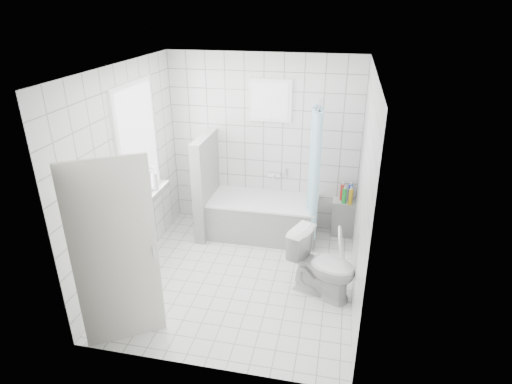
# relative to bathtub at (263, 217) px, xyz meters

# --- Properties ---
(ground) EXTENTS (3.00, 3.00, 0.00)m
(ground) POSITION_rel_bathtub_xyz_m (-0.08, -1.12, -0.29)
(ground) COLOR white
(ground) RESTS_ON ground
(ceiling) EXTENTS (3.00, 3.00, 0.00)m
(ceiling) POSITION_rel_bathtub_xyz_m (-0.08, -1.12, 2.31)
(ceiling) COLOR white
(ceiling) RESTS_ON ground
(wall_back) EXTENTS (2.80, 0.02, 2.60)m
(wall_back) POSITION_rel_bathtub_xyz_m (-0.08, 0.38, 1.01)
(wall_back) COLOR white
(wall_back) RESTS_ON ground
(wall_front) EXTENTS (2.80, 0.02, 2.60)m
(wall_front) POSITION_rel_bathtub_xyz_m (-0.08, -2.62, 1.01)
(wall_front) COLOR white
(wall_front) RESTS_ON ground
(wall_left) EXTENTS (0.02, 3.00, 2.60)m
(wall_left) POSITION_rel_bathtub_xyz_m (-1.48, -1.12, 1.01)
(wall_left) COLOR white
(wall_left) RESTS_ON ground
(wall_right) EXTENTS (0.02, 3.00, 2.60)m
(wall_right) POSITION_rel_bathtub_xyz_m (1.32, -1.12, 1.01)
(wall_right) COLOR white
(wall_right) RESTS_ON ground
(window_left) EXTENTS (0.01, 0.90, 1.40)m
(window_left) POSITION_rel_bathtub_xyz_m (-1.43, -0.82, 1.31)
(window_left) COLOR white
(window_left) RESTS_ON wall_left
(window_back) EXTENTS (0.50, 0.01, 0.50)m
(window_back) POSITION_rel_bathtub_xyz_m (0.02, 0.33, 1.66)
(window_back) COLOR white
(window_back) RESTS_ON wall_back
(window_sill) EXTENTS (0.18, 1.02, 0.08)m
(window_sill) POSITION_rel_bathtub_xyz_m (-1.39, -0.82, 0.57)
(window_sill) COLOR white
(window_sill) RESTS_ON wall_left
(door) EXTENTS (0.70, 0.46, 2.00)m
(door) POSITION_rel_bathtub_xyz_m (-0.99, -2.39, 0.71)
(door) COLOR silver
(door) RESTS_ON ground
(bathtub) EXTENTS (1.57, 0.77, 0.58)m
(bathtub) POSITION_rel_bathtub_xyz_m (0.00, 0.00, 0.00)
(bathtub) COLOR white
(bathtub) RESTS_ON ground
(partition_wall) EXTENTS (0.15, 0.85, 1.50)m
(partition_wall) POSITION_rel_bathtub_xyz_m (-0.85, -0.05, 0.46)
(partition_wall) COLOR white
(partition_wall) RESTS_ON ground
(tiled_ledge) EXTENTS (0.40, 0.24, 0.55)m
(tiled_ledge) POSITION_rel_bathtub_xyz_m (1.19, 0.25, -0.02)
(tiled_ledge) COLOR white
(tiled_ledge) RESTS_ON ground
(toilet) EXTENTS (0.90, 0.71, 0.81)m
(toilet) POSITION_rel_bathtub_xyz_m (0.95, -1.24, 0.11)
(toilet) COLOR white
(toilet) RESTS_ON ground
(curtain_rod) EXTENTS (0.02, 0.80, 0.02)m
(curtain_rod) POSITION_rel_bathtub_xyz_m (0.72, -0.02, 1.71)
(curtain_rod) COLOR silver
(curtain_rod) RESTS_ON wall_back
(shower_curtain) EXTENTS (0.14, 0.48, 1.78)m
(shower_curtain) POSITION_rel_bathtub_xyz_m (0.72, -0.16, 0.81)
(shower_curtain) COLOR #48A8D4
(shower_curtain) RESTS_ON curtain_rod
(tub_faucet) EXTENTS (0.18, 0.06, 0.06)m
(tub_faucet) POSITION_rel_bathtub_xyz_m (0.10, 0.33, 0.56)
(tub_faucet) COLOR silver
(tub_faucet) RESTS_ON wall_back
(sill_bottles) EXTENTS (0.17, 0.67, 0.33)m
(sill_bottles) POSITION_rel_bathtub_xyz_m (-1.38, -0.87, 0.76)
(sill_bottles) COLOR #D55285
(sill_bottles) RESTS_ON window_sill
(ledge_bottles) EXTENTS (0.18, 0.19, 0.26)m
(ledge_bottles) POSITION_rel_bathtub_xyz_m (1.18, 0.23, 0.38)
(ledge_bottles) COLOR gold
(ledge_bottles) RESTS_ON tiled_ledge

